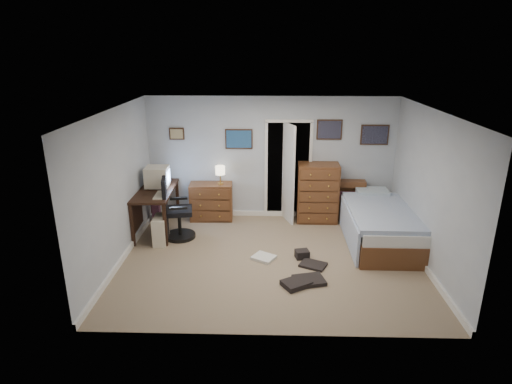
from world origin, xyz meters
TOP-DOWN VIEW (x-y plane):
  - floor at (0.00, 0.00)m, footprint 5.00×4.00m
  - computer_desk at (-2.30, 1.15)m, footprint 0.73×1.48m
  - crt_monitor at (-2.18, 1.30)m, footprint 0.45×0.42m
  - keyboard at (-2.02, 0.80)m, footprint 0.19×0.45m
  - pc_tower at (-2.00, 0.60)m, footprint 0.25×0.48m
  - office_chair at (-1.76, 0.83)m, footprint 0.66×0.66m
  - media_stack at (-2.32, 1.56)m, footprint 0.15×0.15m
  - low_dresser at (-1.22, 1.77)m, footprint 0.88×0.47m
  - table_lamp at (-1.02, 1.77)m, footprint 0.20×0.20m
  - doorway at (0.35, 2.27)m, footprint 0.96×1.12m
  - tall_dresser at (0.95, 1.75)m, footprint 0.83×0.50m
  - headboard_bookcase at (1.47, 1.86)m, footprint 0.93×0.26m
  - bed at (1.98, 0.78)m, footprint 1.23×2.24m
  - wall_posters at (0.57, 1.98)m, footprint 4.38×0.04m
  - floor_clutter at (0.43, -0.44)m, footprint 1.29×1.30m

SIDE VIEW (x-z plane):
  - floor at x=0.00m, z-range -0.02..0.00m
  - floor_clutter at x=0.43m, z-range -0.03..0.11m
  - pc_tower at x=-2.00m, z-range 0.00..0.50m
  - bed at x=1.98m, z-range -0.02..0.71m
  - media_stack at x=-2.32m, z-range 0.00..0.75m
  - low_dresser at x=-1.22m, z-range 0.00..0.77m
  - headboard_bookcase at x=1.47m, z-range 0.02..0.85m
  - office_chair at x=-1.76m, z-range -0.13..1.03m
  - tall_dresser at x=0.95m, z-range 0.00..1.20m
  - computer_desk at x=-2.30m, z-range 0.23..1.07m
  - keyboard at x=-2.02m, z-range 0.84..0.87m
  - doorway at x=0.35m, z-range -0.02..2.03m
  - table_lamp at x=-1.02m, z-range 0.85..1.23m
  - crt_monitor at x=-2.18m, z-range 0.85..1.25m
  - wall_posters at x=0.57m, z-range 1.45..2.05m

